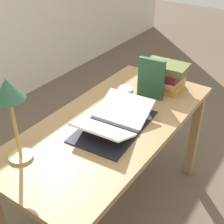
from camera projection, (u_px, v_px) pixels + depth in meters
name	position (u px, v px, depth m)	size (l,w,h in m)	color
ground_plane	(112.00, 210.00, 2.23)	(12.00, 12.00, 0.00)	brown
reading_desk	(112.00, 136.00, 1.87)	(1.46, 0.68, 0.77)	#937047
open_book	(114.00, 122.00, 1.75)	(0.54, 0.36, 0.11)	black
book_stack_tall	(165.00, 76.00, 2.11)	(0.22, 0.29, 0.18)	#BC8933
book_standing_upright	(151.00, 79.00, 1.98)	(0.05, 0.18, 0.27)	#234C2D
reading_lamp	(9.00, 98.00, 1.36)	(0.15, 0.15, 0.43)	tan
coffee_mug	(126.00, 94.00, 1.98)	(0.13, 0.10, 0.09)	white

